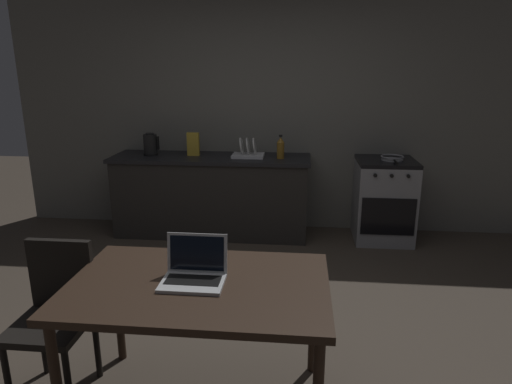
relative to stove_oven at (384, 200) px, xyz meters
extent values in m
plane|color=#473D33|center=(-1.28, -1.95, -0.44)|extent=(12.00, 12.00, 0.00)
cube|color=slate|center=(-0.98, 0.35, 0.85)|extent=(6.40, 0.10, 2.59)
cube|color=#282623|center=(-1.88, 0.00, -0.02)|extent=(2.10, 0.60, 0.84)
cube|color=black|center=(-1.88, 0.00, 0.42)|extent=(2.16, 0.64, 0.04)
cube|color=gray|center=(0.00, 0.00, -0.02)|extent=(0.60, 0.60, 0.84)
cube|color=black|center=(0.00, 0.00, 0.42)|extent=(0.60, 0.60, 0.04)
cube|color=black|center=(0.00, -0.30, -0.09)|extent=(0.54, 0.01, 0.39)
cylinder|color=black|center=(-0.16, -0.31, 0.34)|extent=(0.04, 0.02, 0.04)
cylinder|color=black|center=(0.00, -0.31, 0.34)|extent=(0.04, 0.02, 0.04)
cylinder|color=black|center=(0.16, -0.31, 0.34)|extent=(0.04, 0.02, 0.04)
cube|color=#332319|center=(-1.41, -2.67, 0.29)|extent=(1.34, 0.85, 0.04)
cylinder|color=#332319|center=(-2.02, -2.31, -0.08)|extent=(0.05, 0.05, 0.71)
cylinder|color=#332319|center=(-0.80, -2.31, -0.08)|extent=(0.05, 0.05, 0.71)
cube|color=black|center=(-2.26, -2.66, 0.00)|extent=(0.40, 0.40, 0.04)
cube|color=black|center=(-2.26, -2.48, 0.23)|extent=(0.38, 0.04, 0.42)
cylinder|color=black|center=(-2.43, -2.83, -0.23)|extent=(0.04, 0.04, 0.42)
cylinder|color=black|center=(-2.09, -2.83, -0.23)|extent=(0.04, 0.04, 0.42)
cylinder|color=black|center=(-2.43, -2.49, -0.23)|extent=(0.04, 0.04, 0.42)
cylinder|color=black|center=(-2.09, -2.49, -0.23)|extent=(0.04, 0.04, 0.42)
cube|color=silver|center=(-1.44, -2.70, 0.32)|extent=(0.32, 0.22, 0.02)
cube|color=black|center=(-1.44, -2.69, 0.33)|extent=(0.28, 0.12, 0.00)
cube|color=silver|center=(-1.44, -2.58, 0.44)|extent=(0.32, 0.03, 0.21)
cube|color=black|center=(-1.44, -2.59, 0.43)|extent=(0.29, 0.03, 0.18)
cylinder|color=black|center=(-2.55, 0.00, 0.45)|extent=(0.15, 0.15, 0.02)
cylinder|color=black|center=(-2.55, 0.00, 0.57)|extent=(0.15, 0.15, 0.21)
cylinder|color=black|center=(-2.55, 0.00, 0.68)|extent=(0.09, 0.09, 0.02)
cube|color=black|center=(-2.46, 0.00, 0.58)|extent=(0.02, 0.02, 0.15)
cylinder|color=#8C601E|center=(-1.12, -0.05, 0.53)|extent=(0.08, 0.08, 0.17)
cone|color=#8C601E|center=(-1.12, -0.05, 0.64)|extent=(0.08, 0.08, 0.06)
cylinder|color=black|center=(-1.12, -0.05, 0.68)|extent=(0.04, 0.04, 0.02)
cylinder|color=gray|center=(0.05, -0.02, 0.45)|extent=(0.22, 0.22, 0.01)
torus|color=gray|center=(0.05, -0.02, 0.48)|extent=(0.24, 0.24, 0.02)
cylinder|color=black|center=(0.05, -0.22, 0.46)|extent=(0.02, 0.18, 0.02)
cube|color=gold|center=(-2.07, 0.02, 0.57)|extent=(0.13, 0.05, 0.25)
cube|color=silver|center=(-1.47, 0.00, 0.46)|extent=(0.34, 0.26, 0.03)
cylinder|color=white|center=(-1.54, 0.00, 0.56)|extent=(0.04, 0.18, 0.18)
cylinder|color=white|center=(-1.47, 0.00, 0.56)|extent=(0.04, 0.18, 0.18)
cylinder|color=white|center=(-1.40, 0.00, 0.56)|extent=(0.04, 0.18, 0.18)
camera|label=1|loc=(-0.91, -4.72, 1.38)|focal=31.41mm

